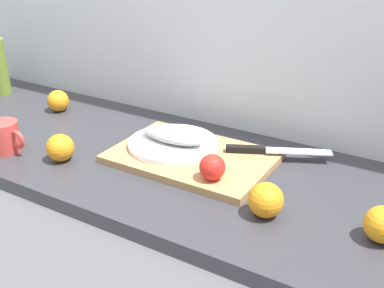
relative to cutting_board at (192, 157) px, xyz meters
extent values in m
cube|color=silver|center=(-0.20, 0.29, 0.34)|extent=(3.20, 0.05, 2.50)
cube|color=white|center=(-0.20, -0.04, -0.48)|extent=(2.00, 0.58, 0.86)
cube|color=#333338|center=(-0.20, -0.04, -0.03)|extent=(2.00, 0.60, 0.04)
cube|color=tan|center=(0.00, 0.00, 0.00)|extent=(0.44, 0.29, 0.02)
cylinder|color=white|center=(-0.07, 0.02, 0.02)|extent=(0.26, 0.26, 0.01)
ellipsoid|color=#999E99|center=(-0.07, 0.02, 0.04)|extent=(0.19, 0.08, 0.04)
cube|color=silver|center=(0.25, 0.15, 0.02)|extent=(0.18, 0.11, 0.00)
cube|color=black|center=(0.12, 0.09, 0.02)|extent=(0.11, 0.07, 0.02)
sphere|color=red|center=(0.12, -0.10, 0.04)|extent=(0.07, 0.07, 0.07)
cylinder|color=#CC3F38|center=(-0.49, -0.22, 0.03)|extent=(0.09, 0.09, 0.09)
torus|color=#CC3F38|center=(-0.44, -0.22, 0.04)|extent=(0.06, 0.01, 0.06)
sphere|color=orange|center=(0.52, -0.11, 0.03)|extent=(0.08, 0.08, 0.08)
sphere|color=orange|center=(0.28, -0.15, 0.03)|extent=(0.08, 0.08, 0.08)
sphere|color=orange|center=(-0.31, -0.19, 0.03)|extent=(0.08, 0.08, 0.08)
sphere|color=orange|center=(-0.60, 0.09, 0.03)|extent=(0.07, 0.07, 0.07)
camera|label=1|loc=(0.60, -1.00, 0.59)|focal=44.28mm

